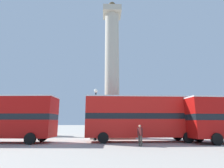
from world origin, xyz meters
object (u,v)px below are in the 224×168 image
object	(u,v)px
bus_c	(143,116)
pedestrian_near_lamp	(140,134)
monument_column	(112,84)
bus_b	(2,117)
street_lamp	(96,110)
equestrian_statue	(45,124)

from	to	relation	value
bus_c	pedestrian_near_lamp	bearing A→B (deg)	-107.14
monument_column	bus_b	size ratio (longest dim) A/B	1.91
monument_column	street_lamp	size ratio (longest dim) A/B	3.50
bus_b	equestrian_statue	xyz separation A→B (m)	(1.37, 8.17, -0.76)
bus_c	equestrian_statue	size ratio (longest dim) A/B	1.97
street_lamp	bus_b	bearing A→B (deg)	-167.73
pedestrian_near_lamp	bus_c	bearing A→B (deg)	129.97
pedestrian_near_lamp	monument_column	bearing A→B (deg)	159.82
bus_b	street_lamp	size ratio (longest dim) A/B	1.84
equestrian_statue	pedestrian_near_lamp	bearing A→B (deg)	-52.15
street_lamp	pedestrian_near_lamp	distance (m)	6.56
equestrian_statue	street_lamp	world-z (taller)	equestrian_statue
street_lamp	pedestrian_near_lamp	xyz separation A→B (m)	(3.95, -4.73, -2.24)
monument_column	street_lamp	distance (m)	5.62
monument_column	equestrian_statue	distance (m)	11.19
monument_column	pedestrian_near_lamp	bearing A→B (deg)	-76.55
bus_c	pedestrian_near_lamp	world-z (taller)	bus_c
equestrian_statue	pedestrian_near_lamp	world-z (taller)	equestrian_statue
bus_b	equestrian_statue	bearing A→B (deg)	83.83
bus_b	bus_c	xyz separation A→B (m)	(13.75, 0.29, 0.04)
bus_b	bus_c	bearing A→B (deg)	4.57
monument_column	bus_c	size ratio (longest dim) A/B	1.72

